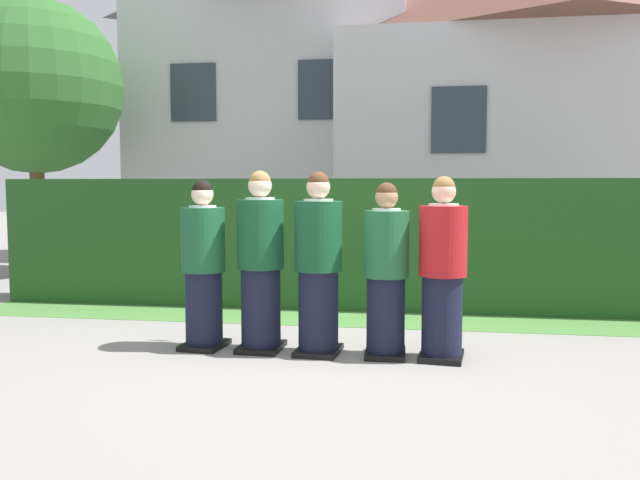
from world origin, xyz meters
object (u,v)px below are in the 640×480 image
student_front_row_0 (203,269)px  student_front_row_1 (261,265)px  student_front_row_3 (386,274)px  student_in_red_blazer (443,273)px  student_front_row_2 (318,268)px

student_front_row_0 → student_front_row_1: (0.55, 0.01, 0.04)m
student_front_row_0 → student_front_row_3: student_front_row_0 is taller
student_front_row_0 → student_in_red_blazer: student_in_red_blazer is taller
student_front_row_0 → student_front_row_2: 1.11m
student_front_row_0 → student_front_row_1: student_front_row_1 is taller
student_front_row_0 → student_front_row_3: (1.73, -0.04, -0.01)m
student_front_row_0 → student_front_row_2: bearing=-2.3°
student_front_row_2 → student_in_red_blazer: bearing=-0.9°
student_front_row_2 → student_front_row_1: bearing=174.8°
student_front_row_1 → student_front_row_3: size_ratio=1.07×
student_front_row_2 → student_front_row_0: bearing=177.7°
student_front_row_3 → student_front_row_0: bearing=178.6°
student_front_row_2 → student_in_red_blazer: 1.12m
student_front_row_1 → student_front_row_2: 0.56m
student_front_row_1 → student_front_row_3: (1.17, -0.05, -0.05)m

